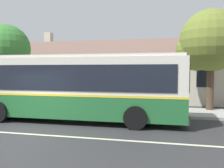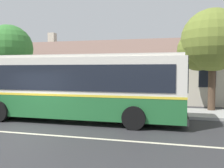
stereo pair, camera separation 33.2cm
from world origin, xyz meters
The scene contains 8 objects.
ground_plane centered at (0.00, 0.00, 0.00)m, with size 300.00×300.00×0.00m, color #2D2D30.
sidewalk_far centered at (0.00, 6.00, 0.07)m, with size 60.00×3.00×0.15m, color #9E9E99.
lane_divider_stripe centered at (0.00, 0.00, 0.00)m, with size 60.00×0.16×0.01m, color beige.
community_building centered at (-0.27, 14.36, 1.92)m, with size 24.13×10.17×6.34m.
transit_bus centered at (0.85, 2.90, 1.72)m, with size 11.31×2.84×3.19m.
bench_down_street centered at (-2.63, 5.37, 0.57)m, with size 1.69×0.51×0.94m.
street_tree_primary centered at (7.80, 7.11, 4.07)m, with size 3.81×3.61×6.03m.
street_tree_secondary centered at (-5.80, 6.99, 3.91)m, with size 3.42×3.42×5.73m.
Camera 1 is at (5.77, -8.56, 2.50)m, focal length 40.00 mm.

